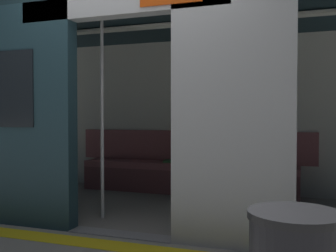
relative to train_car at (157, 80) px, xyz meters
name	(u,v)px	position (x,y,z in m)	size (l,w,h in m)	color
ground_plane	(121,235)	(-0.08, 1.12, -1.52)	(60.00, 60.00, 0.00)	gray
platform_edge_strip	(106,245)	(-0.08, 1.42, -1.52)	(8.00, 0.24, 0.01)	yellow
train_car	(157,80)	(0.00, 0.00, 0.00)	(6.40, 2.55, 2.33)	#ADAFB5
bench_seat	(186,170)	(-0.08, -0.92, -1.19)	(3.08, 0.44, 0.43)	#935156
person_seated	(194,148)	(-0.21, -0.87, -0.87)	(0.55, 0.69, 1.16)	#D8CC4C
handbag	(220,158)	(-0.56, -0.97, -1.01)	(0.26, 0.15, 0.17)	brown
book	(169,161)	(0.20, -1.00, -1.08)	(0.15, 0.22, 0.03)	#33723F
grab_pole_door	(102,117)	(0.38, 0.65, -0.43)	(0.04, 0.04, 2.19)	silver
grab_pole_far	(185,117)	(-0.53, 0.59, -0.43)	(0.04, 0.04, 2.19)	silver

